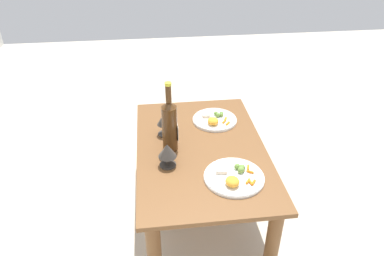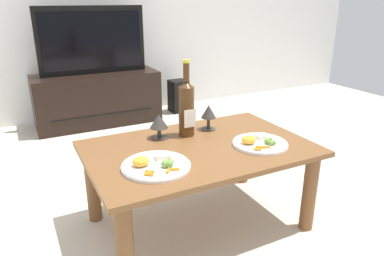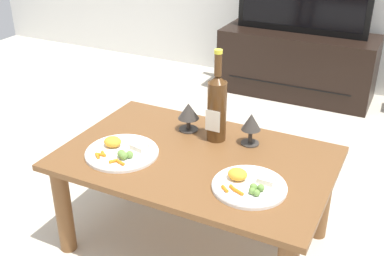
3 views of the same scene
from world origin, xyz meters
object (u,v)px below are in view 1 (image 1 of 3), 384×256
wine_bottle (170,124)px  dinner_plate_left (234,177)px  goblet_left (167,152)px  goblet_right (164,120)px  dining_table (201,159)px  dinner_plate_right (214,119)px

wine_bottle → dinner_plate_left: 0.43m
goblet_left → wine_bottle: bearing=-9.4°
goblet_right → wine_bottle: bearing=-170.6°
goblet_left → dinner_plate_left: (-0.14, -0.31, -0.07)m
goblet_left → dinner_plate_left: goblet_left is taller
wine_bottle → goblet_left: 0.16m
goblet_right → dinner_plate_left: bearing=-144.2°
dining_table → goblet_right: bearing=50.2°
dining_table → dinner_plate_left: dinner_plate_left is taller
wine_bottle → dinner_plate_right: size_ratio=1.47×
dining_table → goblet_right: goblet_right is taller
dinner_plate_left → dinner_plate_right: size_ratio=1.10×
goblet_right → dining_table: bearing=-129.8°
wine_bottle → goblet_right: (0.14, 0.02, -0.06)m
dining_table → dinner_plate_left: size_ratio=3.63×
dinner_plate_left → dinner_plate_right: (0.54, 0.00, -0.00)m
goblet_left → goblet_right: bearing=0.0°
goblet_left → dinner_plate_right: (0.40, -0.31, -0.07)m
dining_table → goblet_left: (-0.13, 0.19, 0.16)m
dining_table → dinner_plate_right: 0.31m
dining_table → dinner_plate_left: (-0.27, -0.12, 0.09)m
dining_table → dinner_plate_right: dinner_plate_right is taller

